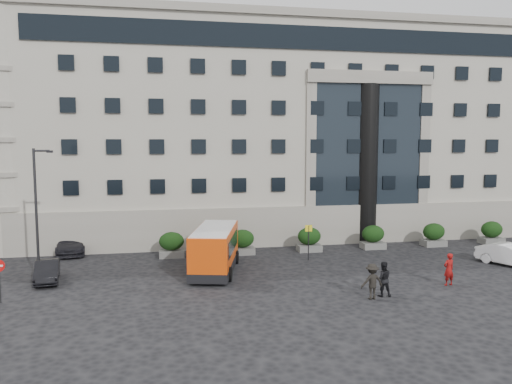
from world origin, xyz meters
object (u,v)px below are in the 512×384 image
hedge_c (309,239)px  white_taxi (511,255)px  bus_stop_sign (309,236)px  hedge_d (373,237)px  hedge_a (172,244)px  parked_car_b (47,271)px  parked_car_c (70,243)px  street_lamp (37,209)px  minibus (215,248)px  hedge_e (434,234)px  pedestrian_b (383,279)px  hedge_b (242,242)px  hedge_f (492,232)px  parked_car_d (9,236)px  pedestrian_c (372,281)px  pedestrian_a (449,269)px

hedge_c → white_taxi: 13.92m
bus_stop_sign → hedge_d: bearing=24.7°
hedge_a → parked_car_b: (-7.50, -4.98, -0.30)m
parked_car_c → parked_car_b: bearing=-99.2°
street_lamp → minibus: bearing=0.8°
hedge_e → pedestrian_b: size_ratio=0.96×
hedge_e → minibus: (-18.12, -4.66, 0.65)m
minibus → pedestrian_b: size_ratio=3.78×
hedge_c → hedge_a: bearing=180.0°
hedge_d → white_taxi: hedge_d is taller
street_lamp → hedge_e: bearing=9.5°
hedge_b → hedge_f: size_ratio=1.00×
hedge_a → hedge_d: (15.60, 0.00, 0.00)m
hedge_f → parked_car_d: hedge_f is taller
hedge_b → parked_car_d: 19.53m
minibus → parked_car_c: (-10.18, 7.48, -0.85)m
parked_car_c → parked_car_d: parked_car_c is taller
hedge_d → hedge_c: bearing=180.0°
hedge_a → parked_car_c: (-7.50, 2.82, -0.20)m
minibus → pedestrian_b: minibus is taller
hedge_b → hedge_c: (5.20, 0.00, 0.00)m
hedge_b → parked_car_d: (-18.20, 7.08, -0.28)m
hedge_b → parked_car_c: size_ratio=0.36×
parked_car_d → pedestrian_c: 30.01m
hedge_b → hedge_f: 20.80m
hedge_d → bus_stop_sign: bus_stop_sign is taller
minibus → pedestrian_b: 10.84m
hedge_f → pedestrian_a: 14.44m
hedge_d → hedge_e: bearing=0.0°
hedge_a → white_taxi: bearing=-16.8°
hedge_b → pedestrian_a: (10.61, -10.22, 0.03)m
bus_stop_sign → white_taxi: bearing=-17.0°
hedge_a → pedestrian_c: pedestrian_c is taller
hedge_f → pedestrian_b: pedestrian_b is taller
hedge_b → hedge_f: bearing=0.0°
white_taxi → hedge_e: bearing=77.9°
hedge_c → hedge_f: 15.60m
hedge_b → street_lamp: 14.41m
hedge_e → parked_car_b: bearing=-170.0°
bus_stop_sign → minibus: minibus is taller
hedge_f → white_taxi: size_ratio=0.42×
parked_car_d → hedge_a: bearing=-24.8°
hedge_f → parked_car_b: bearing=-171.5°
hedge_f → pedestrian_a: size_ratio=0.96×
hedge_c → pedestrian_a: (5.41, -10.22, 0.03)m
street_lamp → parked_car_c: 8.45m
parked_car_b → pedestrian_c: 19.09m
hedge_a → hedge_e: same height
bus_stop_sign → pedestrian_a: bearing=-49.7°
pedestrian_c → minibus: bearing=-48.3°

